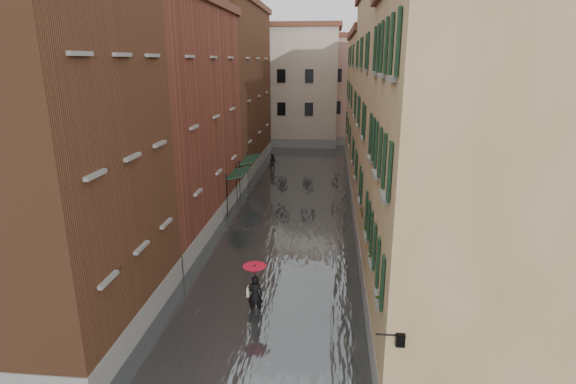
% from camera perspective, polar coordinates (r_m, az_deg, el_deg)
% --- Properties ---
extents(ground, '(120.00, 120.00, 0.00)m').
position_cam_1_polar(ground, '(18.69, -3.09, -14.60)').
color(ground, slate).
rests_on(ground, ground).
extents(floodwater, '(10.00, 60.00, 0.20)m').
position_cam_1_polar(floodwater, '(30.46, 0.54, -1.81)').
color(floodwater, '#464B4E').
rests_on(floodwater, ground).
extents(building_left_near, '(6.00, 8.00, 13.00)m').
position_cam_1_polar(building_left_near, '(17.07, -28.53, 3.88)').
color(building_left_near, brown).
rests_on(building_left_near, ground).
extents(building_left_mid, '(6.00, 14.00, 12.50)m').
position_cam_1_polar(building_left_mid, '(26.80, -15.47, 8.60)').
color(building_left_mid, brown).
rests_on(building_left_mid, ground).
extents(building_left_far, '(6.00, 16.00, 14.00)m').
position_cam_1_polar(building_left_far, '(41.03, -8.06, 12.58)').
color(building_left_far, brown).
rests_on(building_left_far, ground).
extents(building_right_near, '(6.00, 8.00, 11.50)m').
position_cam_1_polar(building_right_near, '(15.04, 22.68, 0.21)').
color(building_right_near, olive).
rests_on(building_right_near, ground).
extents(building_right_mid, '(6.00, 14.00, 13.00)m').
position_cam_1_polar(building_right_mid, '(25.42, 15.86, 8.74)').
color(building_right_mid, tan).
rests_on(building_right_mid, ground).
extents(building_right_far, '(6.00, 16.00, 11.50)m').
position_cam_1_polar(building_right_far, '(40.26, 12.13, 10.53)').
color(building_right_far, olive).
rests_on(building_right_far, ground).
extents(building_end_cream, '(12.00, 9.00, 13.00)m').
position_cam_1_polar(building_end_cream, '(54.20, -0.30, 13.10)').
color(building_end_cream, beige).
rests_on(building_end_cream, ground).
extents(building_end_pink, '(10.00, 9.00, 12.00)m').
position_cam_1_polar(building_end_pink, '(56.05, 9.33, 12.49)').
color(building_end_pink, tan).
rests_on(building_end_pink, ground).
extents(awning_near, '(1.09, 3.08, 2.80)m').
position_cam_1_polar(awning_near, '(29.60, -6.32, 2.32)').
color(awning_near, black).
rests_on(awning_near, ground).
extents(awning_far, '(1.09, 3.29, 2.80)m').
position_cam_1_polar(awning_far, '(33.54, -4.89, 4.04)').
color(awning_far, black).
rests_on(awning_far, ground).
extents(wall_lantern, '(0.71, 0.22, 0.35)m').
position_cam_1_polar(wall_lantern, '(11.98, 13.97, -17.63)').
color(wall_lantern, black).
rests_on(wall_lantern, ground).
extents(window_planters, '(0.59, 8.49, 0.84)m').
position_cam_1_polar(window_planters, '(16.41, 10.81, -5.76)').
color(window_planters, maroon).
rests_on(window_planters, ground).
extents(pedestrian_main, '(0.94, 0.94, 2.06)m').
position_cam_1_polar(pedestrian_main, '(17.79, -4.23, -11.73)').
color(pedestrian_main, black).
rests_on(pedestrian_main, ground).
extents(pedestrian_far, '(0.87, 0.73, 1.61)m').
position_cam_1_polar(pedestrian_far, '(40.25, -1.91, 3.74)').
color(pedestrian_far, black).
rests_on(pedestrian_far, ground).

